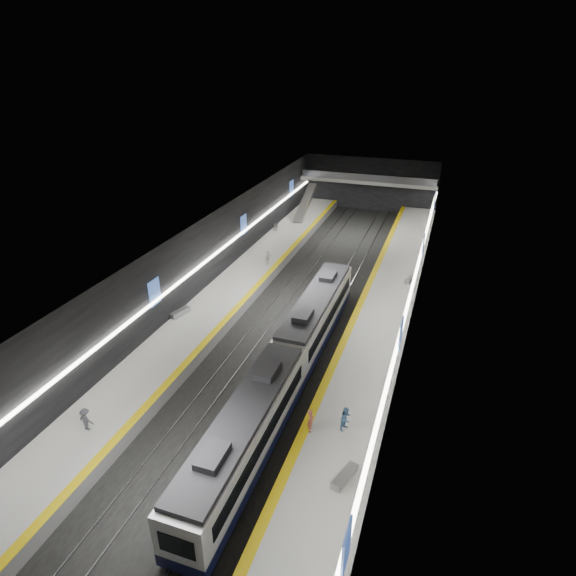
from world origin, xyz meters
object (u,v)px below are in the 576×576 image
at_px(bench_right_near, 345,477).
at_px(passenger_left_b, 86,420).
at_px(passenger_right_a, 311,421).
at_px(train, 287,363).
at_px(bench_left_far, 276,227).
at_px(passenger_left_a, 268,258).
at_px(bench_left_near, 180,313).
at_px(bench_right_far, 411,279).
at_px(passenger_right_b, 346,419).
at_px(escalator, 305,203).

distance_m(bench_right_near, passenger_left_b, 16.08).
bearing_deg(passenger_right_a, train, 25.05).
xyz_separation_m(bench_left_far, passenger_left_a, (3.32, -11.29, 0.57)).
height_order(train, bench_left_near, train).
xyz_separation_m(bench_left_near, passenger_left_b, (2.03, -14.60, 0.54)).
bearing_deg(passenger_left_a, bench_right_far, 98.52).
bearing_deg(train, passenger_right_b, -36.37).
bearing_deg(escalator, bench_left_far, -106.40).
distance_m(bench_left_near, bench_right_far, 23.28).
bearing_deg(bench_right_near, train, 146.69).
xyz_separation_m(bench_left_far, bench_right_far, (18.67, -10.59, 0.01)).
bearing_deg(bench_right_near, bench_left_near, 162.40).
bearing_deg(bench_right_far, escalator, 152.25).
relative_size(bench_left_near, passenger_right_b, 1.21).
relative_size(bench_left_far, passenger_left_b, 1.12).
xyz_separation_m(bench_left_far, passenger_right_a, (15.17, -34.68, 0.58)).
bearing_deg(bench_left_near, passenger_left_b, -65.34).
relative_size(bench_left_near, bench_right_near, 0.99).
height_order(bench_right_near, passenger_right_b, passenger_right_b).
bearing_deg(passenger_right_a, passenger_left_a, 17.75).
relative_size(bench_left_near, bench_right_far, 1.08).
height_order(bench_left_near, bench_right_near, bench_right_near).
relative_size(bench_left_far, passenger_right_b, 1.06).
xyz_separation_m(passenger_right_a, passenger_left_b, (-13.14, -4.42, -0.01)).
distance_m(bench_right_far, passenger_left_a, 15.38).
height_order(bench_right_near, passenger_right_a, passenger_right_a).
relative_size(passenger_left_a, passenger_left_b, 1.01).
bearing_deg(passenger_right_b, passenger_right_a, 135.41).
distance_m(bench_left_near, passenger_right_a, 18.28).
relative_size(escalator, bench_right_near, 3.99).
distance_m(bench_right_near, passenger_right_a, 4.23).
bearing_deg(bench_left_near, passenger_right_b, -11.75).
bearing_deg(bench_right_far, train, -90.52).
distance_m(bench_left_far, passenger_left_a, 11.78).
distance_m(train, bench_right_far, 20.56).
relative_size(bench_left_far, passenger_right_a, 1.10).
distance_m(bench_right_near, passenger_left_a, 30.27).
distance_m(escalator, bench_right_far, 24.15).
xyz_separation_m(escalator, bench_right_near, (16.04, -44.53, -1.65)).
bearing_deg(passenger_right_b, bench_right_far, 18.92).
bearing_deg(escalator, passenger_left_a, -85.83).
xyz_separation_m(bench_right_near, passenger_left_b, (-16.01, -1.36, 0.54)).
relative_size(train, passenger_left_a, 19.06).
distance_m(passenger_right_a, passenger_left_a, 26.22).
height_order(bench_right_near, passenger_left_b, passenger_left_b).
height_order(train, escalator, escalator).
distance_m(bench_left_far, passenger_right_a, 37.86).
height_order(bench_left_far, passenger_left_b, passenger_left_b).
bearing_deg(bench_right_far, bench_right_near, -72.90).
bearing_deg(bench_left_near, passenger_right_a, -17.12).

